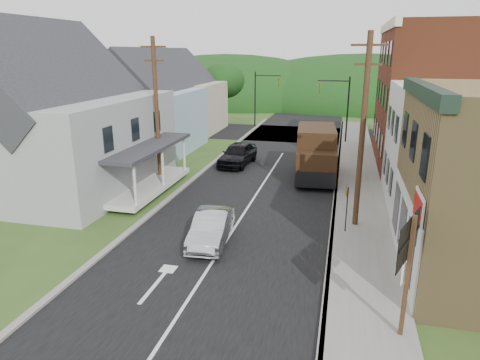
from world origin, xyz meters
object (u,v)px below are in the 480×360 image
Objects in this scene: silver_sedan at (211,228)px; delivery_van at (316,153)px; warning_sign at (347,201)px; route_sign_cluster at (408,259)px; dark_sedan at (238,154)px.

delivery_van reaches higher than silver_sedan.
warning_sign is (2.03, -8.80, -0.10)m from delivery_van.
delivery_van is 1.66× the size of route_sign_cluster.
dark_sedan is at bearing 154.54° from delivery_van.
dark_sedan is 1.29× the size of route_sign_cluster.
silver_sedan is 1.82× the size of warning_sign.
warning_sign reaches higher than silver_sedan.
silver_sedan is at bearing -113.23° from delivery_van.
dark_sedan reaches higher than silver_sedan.
route_sign_cluster is (3.65, -16.15, 0.87)m from delivery_van.
silver_sedan is at bearing -149.29° from warning_sign.
route_sign_cluster is at bearing -82.11° from delivery_van.
dark_sedan is 2.13× the size of warning_sign.
route_sign_cluster is (7.35, -5.01, 1.90)m from silver_sedan.
delivery_van is 2.73× the size of warning_sign.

